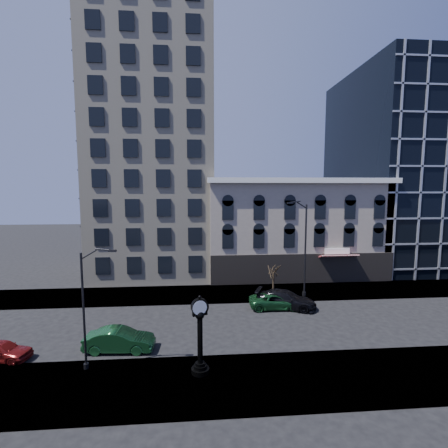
{
  "coord_description": "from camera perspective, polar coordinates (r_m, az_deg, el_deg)",
  "views": [
    {
      "loc": [
        -0.41,
        -25.68,
        11.28
      ],
      "look_at": [
        2.0,
        4.0,
        8.0
      ],
      "focal_mm": 26.0,
      "sensor_mm": 36.0,
      "label": 1
    }
  ],
  "objects": [
    {
      "name": "car_far_a",
      "position": [
        31.82,
        9.12,
        -13.21
      ],
      "size": [
        5.13,
        2.49,
        1.41
      ],
      "primitive_type": "imported",
      "rotation": [
        0.0,
        0.0,
        1.54
      ],
      "color": "#143F1E",
      "rests_on": "ground"
    },
    {
      "name": "street_lamp_near",
      "position": [
        21.33,
        -22.3,
        -8.61
      ],
      "size": [
        2.01,
        0.41,
        7.75
      ],
      "rotation": [
        0.0,
        0.0,
        -0.09
      ],
      "color": "black",
      "rests_on": "sidewalk_near"
    },
    {
      "name": "street_clock",
      "position": [
        20.7,
        -4.24,
        -19.4
      ],
      "size": [
        1.1,
        1.1,
        4.85
      ],
      "rotation": [
        0.0,
        0.0,
        0.29
      ],
      "color": "black",
      "rests_on": "sidewalk_near"
    },
    {
      "name": "cream_tower",
      "position": [
        45.64,
        -12.24,
        16.29
      ],
      "size": [
        15.9,
        15.4,
        42.5
      ],
      "color": "beige",
      "rests_on": "ground"
    },
    {
      "name": "sidewalk_far",
      "position": [
        35.5,
        -3.83,
        -12.15
      ],
      "size": [
        160.0,
        6.0,
        0.12
      ],
      "primitive_type": "cube",
      "color": "gray",
      "rests_on": "ground"
    },
    {
      "name": "ground",
      "position": [
        28.05,
        -3.58,
        -17.44
      ],
      "size": [
        160.0,
        160.0,
        0.0
      ],
      "primitive_type": "plane",
      "color": "black",
      "rests_on": "ground"
    },
    {
      "name": "car_far_b",
      "position": [
        32.04,
        10.81,
        -12.89
      ],
      "size": [
        6.08,
        4.32,
        1.64
      ],
      "primitive_type": "imported",
      "rotation": [
        0.0,
        0.0,
        1.17
      ],
      "color": "black",
      "rests_on": "ground"
    },
    {
      "name": "victorian_row",
      "position": [
        43.71,
        11.89,
        -0.8
      ],
      "size": [
        22.6,
        11.19,
        12.5
      ],
      "color": "gray",
      "rests_on": "ground"
    },
    {
      "name": "street_lamp_far",
      "position": [
        33.56,
        13.18,
        0.08
      ],
      "size": [
        2.57,
        0.94,
        10.11
      ],
      "rotation": [
        0.0,
        0.0,
        3.4
      ],
      "color": "black",
      "rests_on": "sidewalk_far"
    },
    {
      "name": "car_near_b",
      "position": [
        25.03,
        -17.9,
        -18.82
      ],
      "size": [
        4.85,
        1.94,
        1.57
      ],
      "primitive_type": "imported",
      "rotation": [
        0.0,
        0.0,
        1.51
      ],
      "color": "#143F1E",
      "rests_on": "ground"
    },
    {
      "name": "sidewalk_near",
      "position": [
        20.95,
        -3.12,
        -26.11
      ],
      "size": [
        160.0,
        6.0,
        0.12
      ],
      "primitive_type": "cube",
      "color": "gray",
      "rests_on": "ground"
    },
    {
      "name": "car_near_a",
      "position": [
        27.19,
        -34.59,
        -17.86
      ],
      "size": [
        4.06,
        2.14,
        1.32
      ],
      "primitive_type": "imported",
      "rotation": [
        0.0,
        0.0,
        1.41
      ],
      "color": "maroon",
      "rests_on": "ground"
    },
    {
      "name": "bare_tree_far",
      "position": [
        34.97,
        8.72,
        -7.61
      ],
      "size": [
        2.17,
        2.17,
        3.73
      ],
      "color": "#312518",
      "rests_on": "sidewalk_far"
    },
    {
      "name": "glass_office",
      "position": [
        56.82,
        30.49,
        8.17
      ],
      "size": [
        20.0,
        20.15,
        28.0
      ],
      "color": "black",
      "rests_on": "ground"
    }
  ]
}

